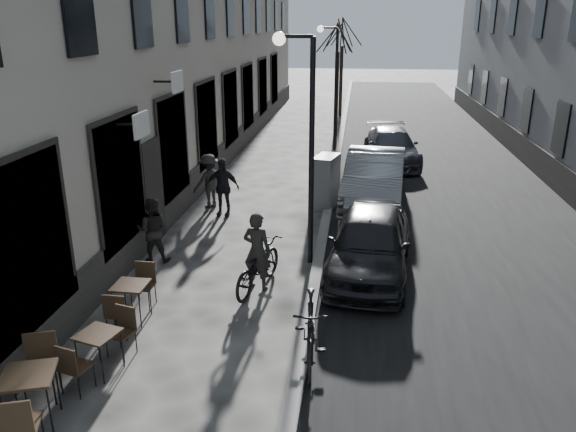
% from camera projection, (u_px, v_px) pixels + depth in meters
% --- Properties ---
extents(road, '(7.30, 60.00, 0.00)m').
position_uv_depth(road, '(430.00, 163.00, 21.94)').
color(road, black).
rests_on(road, ground).
extents(kerb, '(0.25, 60.00, 0.12)m').
position_uv_depth(kerb, '(337.00, 159.00, 22.35)').
color(kerb, slate).
rests_on(kerb, ground).
extents(streetlamp_near, '(0.90, 0.28, 5.09)m').
position_uv_depth(streetlamp_near, '(304.00, 126.00, 12.00)').
color(streetlamp_near, black).
rests_on(streetlamp_near, ground).
extents(streetlamp_far, '(0.90, 0.28, 5.09)m').
position_uv_depth(streetlamp_far, '(332.00, 74.00, 23.23)').
color(streetlamp_far, black).
rests_on(streetlamp_far, ground).
extents(tree_near, '(2.40, 2.40, 5.70)m').
position_uv_depth(tree_near, '(338.00, 34.00, 25.53)').
color(tree_near, black).
rests_on(tree_near, ground).
extents(tree_far, '(2.40, 2.40, 5.70)m').
position_uv_depth(tree_far, '(342.00, 32.00, 31.15)').
color(tree_far, black).
rests_on(tree_far, ground).
extents(bistro_set_a, '(0.97, 1.73, 0.99)m').
position_uv_depth(bistro_set_a, '(31.00, 394.00, 7.63)').
color(bistro_set_a, black).
rests_on(bistro_set_a, ground).
extents(bistro_set_b, '(0.75, 1.47, 0.84)m').
position_uv_depth(bistro_set_b, '(99.00, 348.00, 8.83)').
color(bistro_set_b, black).
rests_on(bistro_set_b, ground).
extents(bistro_set_c, '(0.61, 1.48, 0.87)m').
position_uv_depth(bistro_set_c, '(132.00, 298.00, 10.38)').
color(bistro_set_c, black).
rests_on(bistro_set_c, ground).
extents(utility_cabinet, '(0.82, 1.16, 1.57)m').
position_uv_depth(utility_cabinet, '(326.00, 182.00, 16.56)').
color(utility_cabinet, slate).
rests_on(utility_cabinet, ground).
extents(bicycle, '(1.17, 2.06, 1.03)m').
position_uv_depth(bicycle, '(257.00, 266.00, 11.60)').
color(bicycle, black).
rests_on(bicycle, ground).
extents(cyclist_rider, '(0.70, 0.55, 1.68)m').
position_uv_depth(cyclist_rider, '(257.00, 251.00, 11.49)').
color(cyclist_rider, black).
rests_on(cyclist_rider, ground).
extents(pedestrian_near, '(0.82, 0.67, 1.54)m').
position_uv_depth(pedestrian_near, '(153.00, 230.00, 12.85)').
color(pedestrian_near, black).
rests_on(pedestrian_near, ground).
extents(pedestrian_mid, '(1.16, 1.15, 1.61)m').
position_uv_depth(pedestrian_mid, '(209.00, 181.00, 16.59)').
color(pedestrian_mid, '#292624').
rests_on(pedestrian_mid, ground).
extents(pedestrian_far, '(1.00, 0.47, 1.67)m').
position_uv_depth(pedestrian_far, '(222.00, 187.00, 15.88)').
color(pedestrian_far, black).
rests_on(pedestrian_far, ground).
extents(car_near, '(2.10, 4.38, 1.44)m').
position_uv_depth(car_near, '(370.00, 243.00, 12.24)').
color(car_near, black).
rests_on(car_near, ground).
extents(car_mid, '(2.07, 4.97, 1.60)m').
position_uv_depth(car_mid, '(374.00, 178.00, 16.91)').
color(car_mid, gray).
rests_on(car_mid, ground).
extents(car_far, '(2.22, 4.67, 1.32)m').
position_uv_depth(car_far, '(392.00, 147.00, 21.72)').
color(car_far, '#3E3F49').
rests_on(car_far, ground).
extents(moped, '(0.70, 1.95, 1.15)m').
position_uv_depth(moped, '(310.00, 331.00, 9.06)').
color(moped, black).
rests_on(moped, ground).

